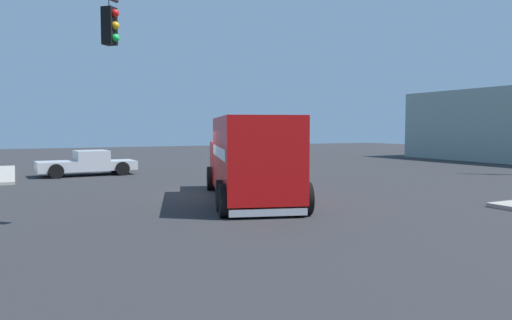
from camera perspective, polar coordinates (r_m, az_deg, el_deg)
name	(u,v)px	position (r m, az deg, el deg)	size (l,w,h in m)	color
ground_plane	(212,194)	(19.14, -5.25, -4.07)	(100.00, 100.00, 0.00)	#2B2B2D
delivery_truck	(251,158)	(17.13, -0.64, 0.23)	(8.18, 4.85, 3.01)	red
traffic_light_primary	(37,58)	(11.05, -24.73, 11.02)	(3.14, 3.13, 6.21)	#38383D
pickup_silver	(88,162)	(28.16, -19.44, -0.26)	(2.44, 5.29, 1.38)	#B7BABF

